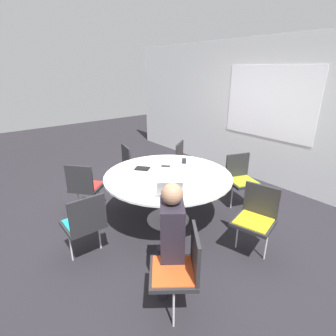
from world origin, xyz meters
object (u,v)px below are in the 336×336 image
object	(u,v)px
chair_0	(181,266)
chair_3	(186,161)
laptop	(170,192)
person_0	(170,232)
coffee_cup	(184,161)
spiral_notebook	(142,168)
chair_6	(85,221)
chair_1	(256,215)
handbag	(220,182)
cell_phone	(166,166)
chair_2	(241,176)
chair_4	(133,163)
chair_5	(85,184)

from	to	relation	value
chair_0	chair_3	distance (m)	2.80
chair_3	laptop	distance (m)	1.94
chair_0	person_0	world-z (taller)	person_0
person_0	coffee_cup	distance (m)	1.82
spiral_notebook	chair_6	bearing A→B (deg)	-67.72
chair_0	chair_1	bearing A→B (deg)	-49.36
coffee_cup	handbag	world-z (taller)	coffee_cup
cell_phone	chair_3	bearing A→B (deg)	118.46
handbag	coffee_cup	bearing A→B (deg)	-89.86
chair_1	chair_2	bearing A→B (deg)	-59.00
chair_6	coffee_cup	distance (m)	1.80
spiral_notebook	handbag	xyz separation A→B (m)	(0.20, 1.59, -0.61)
chair_4	chair_0	bearing A→B (deg)	-11.46
chair_0	cell_phone	xyz separation A→B (m)	(-1.57, 1.08, 0.23)
laptop	spiral_notebook	size ratio (longest dim) A/B	1.50
cell_phone	chair_1	bearing A→B (deg)	7.36
cell_phone	chair_5	bearing A→B (deg)	-121.66
chair_2	chair_4	world-z (taller)	same
chair_0	cell_phone	size ratio (longest dim) A/B	5.65
laptop	coffee_cup	xyz separation A→B (m)	(-0.73, 0.90, -0.01)
chair_3	chair_4	world-z (taller)	same
chair_6	person_0	bearing A→B (deg)	-64.79
coffee_cup	chair_3	bearing A→B (deg)	134.70
chair_6	handbag	bearing A→B (deg)	6.29
chair_4	spiral_notebook	size ratio (longest dim) A/B	3.32
person_0	cell_phone	xyz separation A→B (m)	(-1.32, 1.00, 0.04)
chair_0	chair_1	world-z (taller)	same
chair_6	chair_0	bearing A→B (deg)	-72.41
chair_1	chair_6	size ratio (longest dim) A/B	1.00
chair_5	person_0	xyz separation A→B (m)	(1.97, 0.05, 0.19)
chair_5	handbag	world-z (taller)	chair_5
chair_2	chair_5	bearing A→B (deg)	-11.75
coffee_cup	cell_phone	distance (m)	0.32
chair_0	chair_1	xyz separation A→B (m)	(-0.07, 1.27, 0.00)
chair_3	handbag	xyz separation A→B (m)	(0.53, 0.39, -0.37)
laptop	cell_phone	distance (m)	0.99
spiral_notebook	coffee_cup	distance (m)	0.69
cell_phone	person_0	bearing A→B (deg)	-37.05
chair_6	spiral_notebook	world-z (taller)	chair_6
laptop	handbag	xyz separation A→B (m)	(-0.73, 1.83, -0.65)
coffee_cup	spiral_notebook	bearing A→B (deg)	-107.16
chair_2	cell_phone	world-z (taller)	chair_2
chair_3	laptop	size ratio (longest dim) A/B	2.21
chair_1	cell_phone	distance (m)	1.52
chair_4	cell_phone	xyz separation A→B (m)	(0.98, -0.01, 0.23)
chair_0	chair_3	xyz separation A→B (m)	(-2.03, 1.94, 0.00)
chair_0	person_0	size ratio (longest dim) A/B	0.71
chair_3	spiral_notebook	world-z (taller)	chair_3
chair_4	chair_6	size ratio (longest dim) A/B	1.00
chair_1	spiral_notebook	bearing A→B (deg)	4.32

